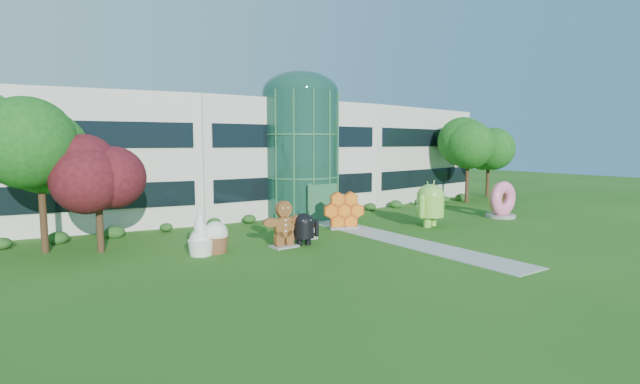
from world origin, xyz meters
TOP-DOWN VIEW (x-y plane):
  - ground at (0.00, 0.00)m, footprint 140.00×140.00m
  - building at (0.00, 18.00)m, footprint 46.00×15.00m
  - atrium at (0.00, 12.00)m, footprint 6.00×6.00m
  - walkway at (0.00, 2.00)m, footprint 2.40×20.00m
  - tree_red at (-15.50, 7.50)m, footprint 4.00×4.00m
  - trees_backdrop at (0.00, 13.00)m, footprint 52.00×8.00m
  - android_green at (5.05, 2.90)m, footprint 3.58×2.88m
  - android_black at (-5.54, 2.78)m, footprint 2.14×1.66m
  - donut at (12.65, 2.48)m, footprint 2.81×1.36m
  - gingerbread at (-6.75, 2.94)m, footprint 2.96×1.30m
  - ice_cream_sandwich at (-4.90, 4.39)m, footprint 2.24×1.35m
  - honeycomb at (-0.53, 5.58)m, footprint 3.12×2.14m
  - froyo at (-11.28, 3.76)m, footprint 1.53×1.53m
  - cupcake at (-10.44, 3.82)m, footprint 1.55×1.55m

SIDE VIEW (x-z plane):
  - ground at x=0.00m, z-range 0.00..0.00m
  - walkway at x=0.00m, z-range 0.00..0.04m
  - ice_cream_sandwich at x=-4.90m, z-range 0.00..0.94m
  - cupcake at x=-10.44m, z-range 0.00..1.72m
  - android_black at x=-5.54m, z-range 0.00..2.17m
  - honeycomb at x=-0.53m, z-range 0.00..2.31m
  - froyo at x=-11.28m, z-range 0.00..2.48m
  - gingerbread at x=-6.75m, z-range 0.00..2.67m
  - donut at x=12.65m, z-range 0.00..2.92m
  - android_green at x=5.05m, z-range 0.00..3.53m
  - tree_red at x=-15.50m, z-range 0.00..6.00m
  - trees_backdrop at x=0.00m, z-range 0.00..8.40m
  - building at x=0.00m, z-range 0.00..9.30m
  - atrium at x=0.00m, z-range 0.00..9.80m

